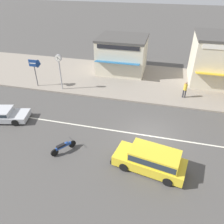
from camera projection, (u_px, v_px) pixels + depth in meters
The scene contains 11 objects.
ground_plane at pixel (150, 136), 17.25m from camera, with size 160.00×160.00×0.00m, color #4C4947.
lane_centre_stripe at pixel (150, 136), 17.25m from camera, with size 50.40×0.14×0.01m, color silver.
kerb_strip at pixel (158, 82), 25.21m from camera, with size 68.00×10.00×0.15m, color gray.
sedan_silver_2 at pixel (3, 115), 18.83m from camera, with size 4.63×2.67×1.06m.
minivan_yellow_3 at pixel (152, 159), 13.99m from camera, with size 4.95×2.61×1.56m.
motorcycle_0 at pixel (64, 147), 15.61m from camera, with size 1.27×1.65×0.80m.
street_clock at pixel (59, 64), 22.12m from camera, with size 0.70×0.22×3.82m.
arrow_signboard at pixel (38, 65), 22.85m from camera, with size 1.41×0.82×3.04m.
pedestrian_near_clock at pixel (185, 89), 21.60m from camera, with size 0.34×0.34×1.70m.
shopfront_mid_block at pixel (122, 54), 26.90m from camera, with size 5.78×5.91×4.21m.
shopfront_far_kios at pixel (217, 59), 24.04m from camera, with size 5.41×6.39×5.20m.
Camera 1 is at (0.30, -13.70, 11.06)m, focal length 35.00 mm.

